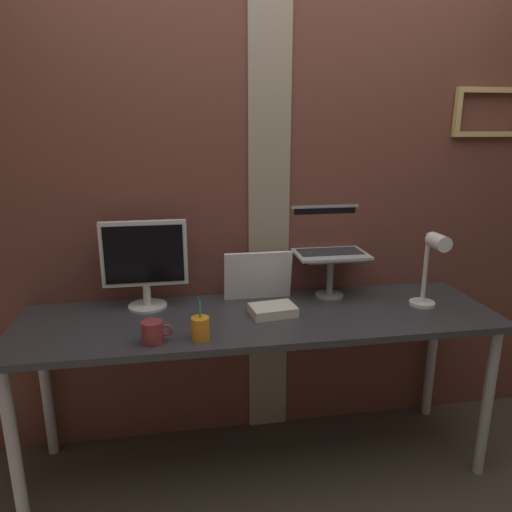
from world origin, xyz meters
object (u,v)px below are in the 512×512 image
Objects in this scene: monitor at (145,259)px; whiteboard_panel at (258,276)px; laptop at (327,240)px; pen_cup at (200,328)px; desk_lamp at (432,262)px; coffee_mug at (153,332)px.

monitor is 1.25× the size of whiteboard_panel.
laptop is (0.89, 0.07, 0.04)m from monitor.
desk_lamp is at bearing 8.17° from pen_cup.
coffee_mug is (-1.25, -0.15, -0.18)m from desk_lamp.
laptop reaches higher than monitor.
whiteboard_panel reaches higher than pen_cup.
desk_lamp is 2.99× the size of coffee_mug.
coffee_mug is at bearing -83.99° from monitor.
coffee_mug is at bearing -139.95° from whiteboard_panel.
desk_lamp reaches higher than coffee_mug.
monitor reaches higher than whiteboard_panel.
monitor reaches higher than coffee_mug.
coffee_mug is (-0.19, -0.00, -0.00)m from pen_cup.
monitor is 0.54m from whiteboard_panel.
laptop is 0.99m from coffee_mug.
laptop reaches higher than coffee_mug.
pen_cup is (-1.06, -0.15, -0.18)m from desk_lamp.
coffee_mug is at bearing -151.65° from laptop.
monitor is 2.33× the size of pen_cup.
pen_cup is at bearing -59.87° from monitor.
whiteboard_panel is at bearing 53.55° from pen_cup.
whiteboard_panel is at bearing -172.63° from laptop.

